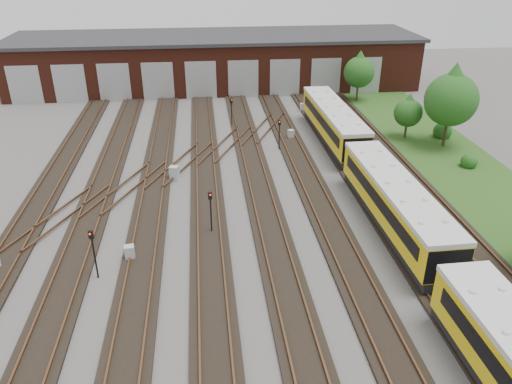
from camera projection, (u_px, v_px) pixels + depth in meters
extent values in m
plane|color=#4A4744|center=(244.00, 258.00, 29.79)|extent=(120.00, 120.00, 0.00)
cube|color=brown|center=(12.00, 269.00, 28.36)|extent=(0.10, 70.00, 0.15)
cube|color=black|center=(72.00, 267.00, 28.76)|extent=(2.40, 70.00, 0.18)
cube|color=brown|center=(58.00, 266.00, 28.61)|extent=(0.10, 70.00, 0.15)
cube|color=brown|center=(84.00, 264.00, 28.76)|extent=(0.10, 70.00, 0.15)
cube|color=black|center=(142.00, 263.00, 29.16)|extent=(2.40, 70.00, 0.18)
cube|color=brown|center=(129.00, 261.00, 29.01)|extent=(0.10, 70.00, 0.15)
cube|color=brown|center=(154.00, 260.00, 29.15)|extent=(0.10, 70.00, 0.15)
cube|color=black|center=(211.00, 258.00, 29.55)|extent=(2.40, 70.00, 0.18)
cube|color=brown|center=(198.00, 257.00, 29.41)|extent=(0.10, 70.00, 0.15)
cube|color=brown|center=(223.00, 255.00, 29.55)|extent=(0.10, 70.00, 0.15)
cube|color=black|center=(277.00, 254.00, 29.95)|extent=(2.40, 70.00, 0.18)
cube|color=brown|center=(265.00, 253.00, 29.81)|extent=(0.10, 70.00, 0.15)
cube|color=brown|center=(289.00, 251.00, 29.95)|extent=(0.10, 70.00, 0.15)
cube|color=black|center=(342.00, 250.00, 30.35)|extent=(2.40, 70.00, 0.18)
cube|color=brown|center=(331.00, 249.00, 30.20)|extent=(0.10, 70.00, 0.15)
cube|color=brown|center=(354.00, 247.00, 30.35)|extent=(0.10, 70.00, 0.15)
cube|color=black|center=(405.00, 246.00, 30.75)|extent=(2.40, 70.00, 0.18)
cube|color=brown|center=(394.00, 245.00, 30.60)|extent=(0.10, 70.00, 0.15)
cube|color=brown|center=(417.00, 243.00, 30.74)|extent=(0.10, 70.00, 0.15)
cube|color=black|center=(467.00, 242.00, 31.14)|extent=(2.40, 70.00, 0.18)
cube|color=brown|center=(457.00, 241.00, 31.00)|extent=(0.10, 70.00, 0.15)
cube|color=brown|center=(478.00, 239.00, 31.14)|extent=(0.10, 70.00, 0.15)
cube|color=brown|center=(127.00, 187.00, 37.75)|extent=(5.40, 9.62, 0.15)
cube|color=brown|center=(181.00, 163.00, 41.69)|extent=(5.40, 9.62, 0.15)
cube|color=brown|center=(226.00, 144.00, 45.64)|extent=(5.40, 9.62, 0.15)
cube|color=brown|center=(60.00, 216.00, 33.81)|extent=(5.40, 9.62, 0.15)
cube|color=brown|center=(264.00, 128.00, 49.58)|extent=(5.40, 9.62, 0.15)
cube|color=#501F14|center=(216.00, 62.00, 63.90)|extent=(50.00, 12.00, 6.00)
cube|color=#2D2D2F|center=(215.00, 36.00, 62.48)|extent=(51.00, 12.50, 0.40)
cube|color=#98999D|center=(25.00, 85.00, 56.74)|extent=(3.60, 0.12, 4.40)
cube|color=#98999D|center=(70.00, 84.00, 57.24)|extent=(3.60, 0.12, 4.40)
cube|color=#98999D|center=(114.00, 83.00, 57.73)|extent=(3.60, 0.12, 4.40)
cube|color=#98999D|center=(158.00, 81.00, 58.23)|extent=(3.60, 0.12, 4.40)
cube|color=#98999D|center=(201.00, 80.00, 58.73)|extent=(3.60, 0.12, 4.40)
cube|color=#98999D|center=(243.00, 79.00, 59.22)|extent=(3.60, 0.12, 4.40)
cube|color=#98999D|center=(285.00, 78.00, 59.72)|extent=(3.60, 0.12, 4.40)
cube|color=#98999D|center=(326.00, 77.00, 60.22)|extent=(3.60, 0.12, 4.40)
cube|color=#98999D|center=(366.00, 76.00, 60.72)|extent=(3.60, 0.12, 4.40)
cube|color=#214617|center=(465.00, 173.00, 40.54)|extent=(8.00, 55.00, 0.05)
cube|color=black|center=(393.00, 220.00, 32.60)|extent=(2.46, 14.51, 0.58)
cube|color=yellow|center=(396.00, 201.00, 31.99)|extent=(2.75, 14.51, 2.12)
cube|color=silver|center=(398.00, 185.00, 31.44)|extent=(2.84, 14.51, 0.29)
cube|color=black|center=(377.00, 199.00, 31.73)|extent=(0.27, 12.74, 0.82)
cube|color=black|center=(415.00, 197.00, 32.02)|extent=(0.27, 12.74, 0.82)
cube|color=black|center=(332.00, 135.00, 46.78)|extent=(2.46, 14.51, 0.58)
cube|color=yellow|center=(333.00, 121.00, 46.17)|extent=(2.75, 14.51, 2.12)
cube|color=silver|center=(334.00, 108.00, 45.63)|extent=(2.84, 14.51, 0.29)
cube|color=black|center=(320.00, 119.00, 45.92)|extent=(0.27, 12.74, 0.82)
cube|color=black|center=(347.00, 118.00, 46.21)|extent=(0.27, 12.74, 0.82)
cylinder|color=black|center=(95.00, 258.00, 27.45)|extent=(0.10, 0.10, 2.58)
cube|color=black|center=(91.00, 235.00, 26.76)|extent=(0.27, 0.20, 0.48)
sphere|color=#FC200E|center=(90.00, 234.00, 26.63)|extent=(0.12, 0.12, 0.12)
cylinder|color=black|center=(211.00, 216.00, 31.71)|extent=(0.10, 0.10, 2.49)
cube|color=black|center=(210.00, 196.00, 31.04)|extent=(0.26, 0.19, 0.48)
sphere|color=#FC200E|center=(210.00, 195.00, 30.91)|extent=(0.11, 0.11, 0.11)
cylinder|color=black|center=(232.00, 115.00, 50.18)|extent=(0.09, 0.09, 2.45)
cube|color=black|center=(231.00, 101.00, 49.52)|extent=(0.27, 0.22, 0.47)
sphere|color=#FC200E|center=(231.00, 100.00, 49.39)|extent=(0.11, 0.11, 0.11)
cylinder|color=black|center=(279.00, 137.00, 44.75)|extent=(0.09, 0.09, 2.28)
cube|color=black|center=(280.00, 123.00, 44.13)|extent=(0.25, 0.16, 0.47)
sphere|color=#FC200E|center=(280.00, 122.00, 44.00)|extent=(0.11, 0.11, 0.11)
cube|color=#B3B6B9|center=(174.00, 173.00, 39.23)|extent=(0.81, 0.74, 1.14)
cube|color=#B3B6B9|center=(130.00, 253.00, 29.38)|extent=(0.62, 0.54, 0.96)
cube|color=#B3B6B9|center=(302.00, 107.00, 55.13)|extent=(0.59, 0.53, 0.85)
cube|color=#B3B6B9|center=(291.00, 134.00, 47.37)|extent=(0.62, 0.55, 0.91)
cylinder|color=#382619|center=(357.00, 93.00, 58.59)|extent=(0.24, 0.24, 1.81)
sphere|color=#1B4714|center=(359.00, 72.00, 57.50)|extent=(3.52, 3.52, 3.52)
cone|color=#1B4714|center=(360.00, 61.00, 56.93)|extent=(3.02, 3.02, 2.52)
cylinder|color=#382619|center=(405.00, 131.00, 47.50)|extent=(0.21, 0.21, 1.36)
sphere|color=#1B4714|center=(408.00, 113.00, 46.68)|extent=(2.65, 2.65, 2.65)
cone|color=#1B4714|center=(410.00, 103.00, 46.26)|extent=(2.27, 2.27, 1.89)
cylinder|color=#382619|center=(445.00, 134.00, 45.31)|extent=(0.25, 0.25, 2.39)
sphere|color=#1B4714|center=(451.00, 100.00, 43.87)|extent=(4.65, 4.65, 4.65)
cone|color=#1B4714|center=(454.00, 81.00, 43.12)|extent=(3.98, 3.98, 3.32)
sphere|color=#1B4714|center=(469.00, 159.00, 41.38)|extent=(1.36, 1.36, 1.36)
sphere|color=#1B4714|center=(443.00, 129.00, 47.53)|extent=(1.75, 1.75, 1.75)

